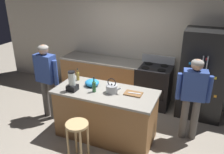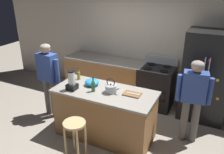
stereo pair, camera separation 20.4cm
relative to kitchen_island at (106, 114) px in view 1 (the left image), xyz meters
name	(u,v)px [view 1 (the left image)]	position (x,y,z in m)	size (l,w,h in m)	color
ground_plane	(106,135)	(0.00, 0.00, -0.47)	(14.00, 14.00, 0.00)	#9E9384
back_wall	(139,42)	(0.00, 1.95, 0.88)	(8.00, 0.10, 2.70)	beige
kitchen_island	(106,114)	(0.00, 0.00, 0.00)	(1.82, 0.82, 0.94)	#9E6B3D
back_counter_run	(102,77)	(-0.80, 1.55, 0.00)	(2.00, 0.64, 0.94)	#9E6B3D
refrigerator	(203,75)	(1.54, 1.50, 0.46)	(0.90, 0.73, 1.86)	black
stove_range	(154,86)	(0.52, 1.52, 0.01)	(0.76, 0.65, 1.12)	black
person_by_island_left	(46,75)	(-1.38, 0.15, 0.49)	(0.59, 0.25, 1.60)	#66605B
person_by_sink_right	(193,93)	(1.43, 0.55, 0.46)	(0.60, 0.28, 1.55)	#66605B
bar_stool	(77,132)	(-0.15, -0.74, 0.06)	(0.36, 0.36, 0.69)	tan
blender_appliance	(72,82)	(-0.54, -0.20, 0.62)	(0.17, 0.17, 0.36)	black
bottle_vinegar	(78,76)	(-0.69, 0.23, 0.56)	(0.06, 0.06, 0.24)	olive
bottle_olive_oil	(94,86)	(-0.17, -0.10, 0.57)	(0.07, 0.07, 0.28)	#2D6638
mixing_bowl	(92,83)	(-0.32, 0.11, 0.53)	(0.26, 0.26, 0.12)	#268CD8
tea_kettle	(112,88)	(0.13, -0.01, 0.55)	(0.28, 0.20, 0.27)	#B7BABF
cutting_board	(133,94)	(0.49, 0.08, 0.48)	(0.30, 0.20, 0.02)	brown
chef_knife	(134,93)	(0.51, 0.08, 0.49)	(0.22, 0.03, 0.01)	#B7BABF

